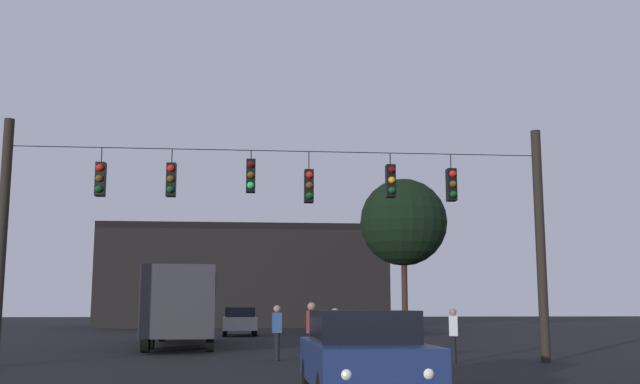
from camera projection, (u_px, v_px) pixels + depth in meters
ground_plane at (271, 348)px, 27.92m from camera, size 168.00×168.00×0.00m
overhead_signal_span at (280, 219)px, 20.78m from camera, size 15.49×0.44×6.77m
city_bus at (184, 299)px, 29.92m from camera, size 3.05×11.11×3.00m
car_near_right at (363, 354)px, 12.27m from camera, size 1.83×4.35×1.52m
car_far_left at (240, 321)px, 40.23m from camera, size 1.89×4.37×1.52m
pedestrian_crossing_left at (311, 329)px, 20.52m from camera, size 0.27×0.38×1.70m
pedestrian_crossing_center at (453, 332)px, 20.88m from camera, size 0.32×0.41×1.52m
pedestrian_crossing_right at (277, 329)px, 21.85m from camera, size 0.28×0.39×1.62m
pedestrian_near_bus at (335, 336)px, 18.19m from camera, size 0.31×0.40×1.54m
corner_building at (245, 277)px, 58.28m from camera, size 21.68×9.55×7.73m
tree_left_silhouette at (403, 222)px, 47.17m from camera, size 5.59×5.59×9.73m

